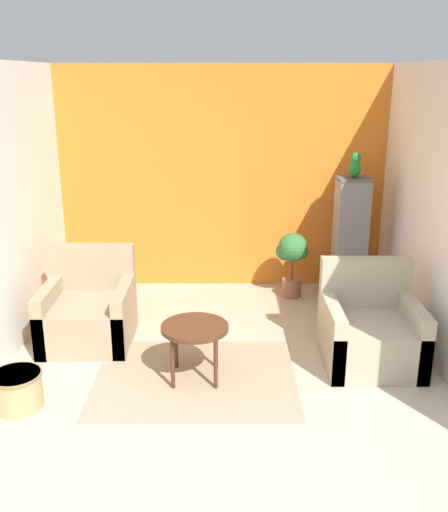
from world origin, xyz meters
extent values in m
plane|color=#B2A893|center=(0.00, 0.00, 0.00)|extent=(20.00, 20.00, 0.00)
cube|color=orange|center=(0.00, 3.70, 1.38)|extent=(4.16, 0.06, 2.76)
cube|color=silver|center=(-2.05, 1.84, 1.38)|extent=(0.06, 3.67, 2.76)
cube|color=silver|center=(2.05, 1.84, 1.38)|extent=(0.06, 3.67, 2.76)
cube|color=gray|center=(-0.24, 1.21, 0.01)|extent=(1.81, 1.43, 0.01)
cylinder|color=#472819|center=(-0.24, 1.21, 0.50)|extent=(0.60, 0.60, 0.04)
cylinder|color=#472819|center=(-0.42, 1.03, 0.24)|extent=(0.04, 0.04, 0.48)
cylinder|color=#472819|center=(-0.05, 1.03, 0.24)|extent=(0.04, 0.04, 0.48)
cylinder|color=#472819|center=(-0.42, 1.40, 0.24)|extent=(0.04, 0.04, 0.48)
cylinder|color=#472819|center=(-0.05, 1.40, 0.24)|extent=(0.04, 0.04, 0.48)
cube|color=#9E896B|center=(-1.36, 1.94, 0.22)|extent=(0.87, 0.87, 0.45)
cube|color=#9E896B|center=(-1.36, 2.31, 0.69)|extent=(0.87, 0.14, 0.50)
cube|color=#9E896B|center=(-1.74, 1.94, 0.31)|extent=(0.12, 0.87, 0.62)
cube|color=#9E896B|center=(-0.98, 1.94, 0.31)|extent=(0.12, 0.87, 0.62)
cube|color=tan|center=(1.40, 1.49, 0.22)|extent=(0.87, 0.87, 0.45)
cube|color=tan|center=(1.40, 1.86, 0.69)|extent=(0.87, 0.14, 0.50)
cube|color=tan|center=(1.03, 1.49, 0.31)|extent=(0.12, 0.87, 0.62)
cube|color=tan|center=(1.78, 1.49, 0.31)|extent=(0.12, 0.87, 0.62)
cube|color=#555559|center=(1.53, 3.16, 0.05)|extent=(0.60, 0.60, 0.11)
cube|color=gray|center=(1.53, 3.16, 0.79)|extent=(0.36, 0.36, 1.36)
cube|color=#555559|center=(1.53, 3.16, 1.48)|extent=(0.38, 0.38, 0.03)
ellipsoid|color=#1E842D|center=(1.53, 3.16, 1.61)|extent=(0.14, 0.17, 0.22)
sphere|color=#1E842D|center=(1.53, 3.14, 1.73)|extent=(0.12, 0.12, 0.12)
cone|color=gold|center=(1.53, 3.09, 1.72)|extent=(0.05, 0.05, 0.05)
cone|color=#1E842D|center=(1.53, 3.24, 1.58)|extent=(0.07, 0.14, 0.19)
cylinder|color=brown|center=(0.86, 3.23, 0.11)|extent=(0.24, 0.24, 0.22)
cylinder|color=brown|center=(0.86, 3.23, 0.37)|extent=(0.03, 0.03, 0.28)
sphere|color=#337038|center=(0.86, 3.23, 0.63)|extent=(0.35, 0.35, 0.35)
sphere|color=#337038|center=(0.76, 3.26, 0.57)|extent=(0.21, 0.21, 0.21)
sphere|color=#337038|center=(0.95, 3.20, 0.59)|extent=(0.19, 0.19, 0.19)
cylinder|color=tan|center=(-1.68, 0.75, 0.15)|extent=(0.40, 0.40, 0.31)
cylinder|color=olive|center=(-1.68, 0.75, 0.29)|extent=(0.42, 0.42, 0.02)
camera|label=1|loc=(0.02, -3.38, 2.63)|focal=40.00mm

